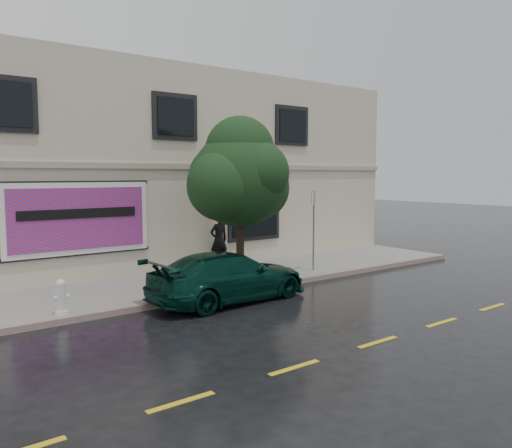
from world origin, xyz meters
TOP-DOWN VIEW (x-y plane):
  - ground at (0.00, 0.00)m, footprint 90.00×90.00m
  - sidewalk at (0.00, 3.25)m, footprint 20.00×3.50m
  - curb at (0.00, 1.50)m, footprint 20.00×0.18m
  - road_marking at (0.00, -3.50)m, footprint 19.00×0.12m
  - building at (0.00, 9.00)m, footprint 20.00×8.12m
  - billboard at (-3.20, 4.92)m, footprint 4.30×0.16m
  - car at (-0.56, 1.01)m, footprint 4.59×2.24m
  - pedestrian at (1.42, 4.60)m, footprint 0.70×0.47m
  - umbrella at (1.42, 4.60)m, footprint 1.04×1.04m
  - street_tree at (0.64, 2.20)m, footprint 2.81×2.81m
  - fire_hydrant at (-4.62, 1.80)m, footprint 0.33×0.31m
  - sign_pole at (3.61, 2.21)m, footprint 0.32×0.10m

SIDE VIEW (x-z plane):
  - ground at x=0.00m, z-range 0.00..0.00m
  - road_marking at x=0.00m, z-range 0.00..0.01m
  - sidewalk at x=0.00m, z-range 0.00..0.15m
  - curb at x=0.00m, z-range -0.01..0.15m
  - fire_hydrant at x=-4.62m, z-range 0.14..0.95m
  - car at x=-0.56m, z-range 0.00..1.31m
  - pedestrian at x=1.42m, z-range 0.15..2.03m
  - sign_pole at x=3.61m, z-range 0.41..3.06m
  - billboard at x=-3.20m, z-range 0.95..3.15m
  - umbrella at x=1.42m, z-range 2.03..2.67m
  - street_tree at x=0.64m, z-range 0.96..5.42m
  - building at x=0.00m, z-range 0.00..7.00m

